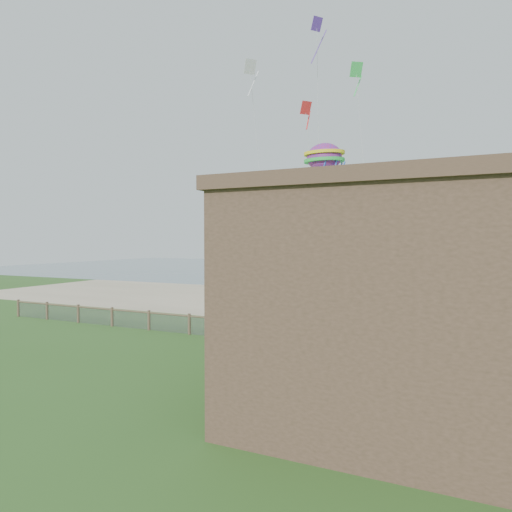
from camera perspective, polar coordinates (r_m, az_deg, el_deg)
The scene contains 12 objects.
ground at distance 21.42m, azimuth -10.60°, elevation -13.29°, with size 160.00×160.00×0.00m, color #30591E.
sand_beach at distance 40.96m, azimuth 7.87°, elevation -5.92°, with size 72.00×20.00×0.02m, color tan.
ocean at distance 83.79m, azimuth 16.94°, elevation -1.94°, with size 160.00×68.00×0.02m, color slate.
chainlink_fence at distance 26.26m, azimuth -2.80°, elevation -9.17°, with size 36.20×0.20×1.25m, color brown, non-canonical shape.
motel at distance 15.88m, azimuth 28.31°, elevation -5.96°, with size 15.00×10.00×7.00m, color #433324.
motel_deck at distance 22.39m, azimuth 27.36°, elevation -12.14°, with size 15.00×2.00×0.50m, color brown.
picnic_table at distance 22.38m, azimuth 6.86°, elevation -11.58°, with size 1.83×1.38×0.77m, color brown, non-canonical shape.
octopus_kite at distance 34.39m, azimuth 8.50°, elevation 9.47°, with size 3.07×2.16×6.31m, color red, non-canonical shape.
kite_white at distance 40.44m, azimuth -0.74°, elevation 21.64°, with size 1.17×0.70×2.58m, color silver, non-canonical shape.
kite_purple at distance 42.33m, azimuth 7.61°, elevation 25.47°, with size 1.10×0.70×3.29m, color #6034A9, non-canonical shape.
kite_red at distance 37.04m, azimuth 6.25°, elevation 17.30°, with size 1.00×0.70×1.85m, color red, non-canonical shape.
kite_green at distance 40.26m, azimuth 12.42°, elevation 20.94°, with size 1.17×0.70×2.47m, color #37D054, non-canonical shape.
Camera 1 is at (12.15, -16.71, 5.63)m, focal length 32.00 mm.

